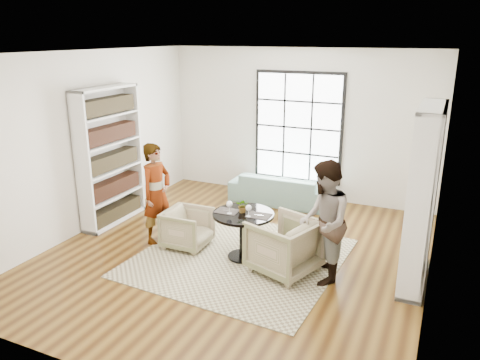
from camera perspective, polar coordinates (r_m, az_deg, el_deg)
The scene contains 16 objects.
ground at distance 7.32m, azimuth -0.47°, elevation -8.91°, with size 6.00×6.00×0.00m, color brown.
room_shell at distance 7.33m, azimuth 1.29°, elevation 1.67°, with size 6.00×6.01×6.00m.
rug at distance 7.18m, azimuth -0.03°, elevation -9.41°, with size 2.87×2.87×0.01m, color tan.
pedestal_table at distance 6.96m, azimuth 0.40°, elevation -5.57°, with size 0.91×0.91×0.73m.
sofa at distance 9.36m, azimuth 5.07°, elevation -1.04°, with size 2.01×0.79×0.59m, color #779F95.
armchair_left at distance 7.46m, azimuth -6.41°, elevation -5.87°, with size 0.67×0.68×0.62m, color tan.
armchair_right at distance 6.67m, azimuth 5.36°, elevation -7.96°, with size 0.84×0.87×0.79m, color #C7B08E.
person_left at distance 7.56m, azimuth -10.13°, elevation -1.62°, with size 0.59×0.39×1.63m, color gray.
person_right at distance 6.35m, azimuth 10.18°, elevation -5.11°, with size 0.82×0.64×1.68m, color gray.
placemat_left at distance 6.95m, azimuth -1.60°, elevation -3.81°, with size 0.34×0.26×0.01m, color black.
placemat_right at distance 6.78m, azimuth 2.31°, elevation -4.35°, with size 0.34×0.26×0.01m, color black.
cutlery_left at distance 6.94m, azimuth -1.60°, elevation -3.76°, with size 0.14×0.22×0.01m, color silver, non-canonical shape.
cutlery_right at distance 6.78m, azimuth 2.31°, elevation -4.30°, with size 0.14×0.22×0.01m, color silver, non-canonical shape.
wine_glass_left at distance 6.80m, azimuth -1.31°, elevation -3.01°, with size 0.09×0.09×0.20m.
wine_glass_right at distance 6.70m, azimuth 1.04°, elevation -3.47°, with size 0.08×0.08×0.18m.
flower_centerpiece at distance 6.87m, azimuth 0.36°, elevation -3.13°, with size 0.19×0.17×0.21m, color gray.
Camera 1 is at (2.77, -5.95, 3.24)m, focal length 35.00 mm.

